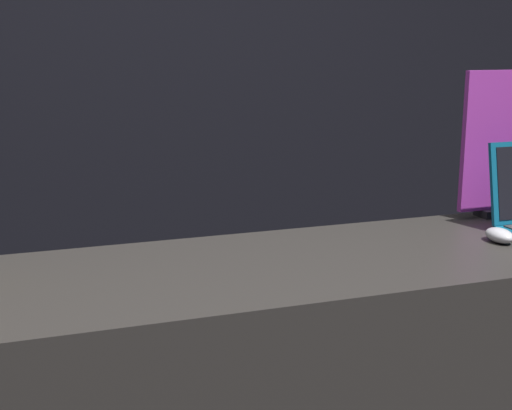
{
  "coord_description": "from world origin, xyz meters",
  "views": [
    {
      "loc": [
        -0.55,
        -1.29,
        1.52
      ],
      "look_at": [
        -0.0,
        0.29,
        1.13
      ],
      "focal_mm": 50.0,
      "sensor_mm": 36.0,
      "label": 1
    }
  ],
  "objects": [
    {
      "name": "mouse_back",
      "position": [
        0.69,
        0.26,
        1.0
      ],
      "size": [
        0.06,
        0.1,
        0.04
      ],
      "color": "#B2B2B7",
      "rests_on": "display_counter"
    },
    {
      "name": "wall_back",
      "position": [
        0.0,
        1.96,
        1.4
      ],
      "size": [
        8.0,
        0.05,
        2.8
      ],
      "color": "black",
      "rests_on": "ground_plane"
    },
    {
      "name": "promo_stand_back",
      "position": [
        0.91,
        0.52,
        1.2
      ],
      "size": [
        0.35,
        0.07,
        0.45
      ],
      "color": "black",
      "rests_on": "display_counter"
    }
  ]
}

